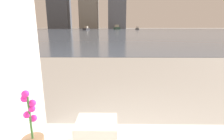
{
  "coord_description": "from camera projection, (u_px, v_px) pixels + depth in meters",
  "views": [
    {
      "loc": [
        -0.08,
        -0.03,
        1.23
      ],
      "look_at": [
        -0.11,
        2.42,
        0.62
      ],
      "focal_mm": 28.0,
      "sensor_mm": 36.0,
      "label": 1
    }
  ],
  "objects": [
    {
      "name": "harbor_boat_2",
      "position": [
        117.0,
        28.0,
        79.99
      ],
      "size": [
        3.17,
        5.89,
        2.1
      ],
      "color": "#335647",
      "rests_on": "harbor_water"
    },
    {
      "name": "harbor_water",
      "position": [
        114.0,
        30.0,
        60.48
      ],
      "size": [
        180.0,
        110.0,
        0.01
      ],
      "color": "slate",
      "rests_on": "ground_plane"
    },
    {
      "name": "skyline_tower_1",
      "position": [
        89.0,
        5.0,
        111.46
      ],
      "size": [
        11.66,
        10.37,
        29.35
      ],
      "color": "gray",
      "rests_on": "ground_plane"
    },
    {
      "name": "harbor_boat_1",
      "position": [
        86.0,
        29.0,
        63.86
      ],
      "size": [
        2.11,
        3.9,
        1.39
      ],
      "color": "#2D2D33",
      "rests_on": "harbor_water"
    },
    {
      "name": "towel_stack",
      "position": [
        97.0,
        133.0,
        1.04
      ],
      "size": [
        0.24,
        0.2,
        0.16
      ],
      "color": "silver",
      "rests_on": "bathtub"
    },
    {
      "name": "potted_orchid",
      "position": [
        33.0,
        137.0,
        0.98
      ],
      "size": [
        0.12,
        0.12,
        0.38
      ],
      "color": "#8C6B4C",
      "rests_on": "bathtub"
    },
    {
      "name": "harbor_boat_4",
      "position": [
        137.0,
        29.0,
        73.59
      ],
      "size": [
        1.2,
        3.32,
        1.24
      ],
      "color": "#4C4C51",
      "rests_on": "harbor_water"
    }
  ]
}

